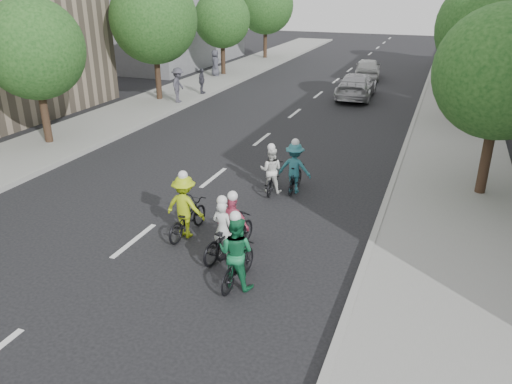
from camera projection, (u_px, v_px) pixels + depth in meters
The scene contains 25 objects.
ground at pixel (134, 241), 13.47m from camera, with size 120.00×120.00×0.00m, color black.
sidewalk_left at pixel (111, 121), 24.67m from camera, with size 4.00×80.00×0.15m, color gray.
curb_left at pixel (144, 124), 24.02m from camera, with size 0.18×80.00×0.18m, color #999993.
sidewalk_right at pixel (454, 159), 19.42m from camera, with size 4.00×80.00×0.15m, color gray.
curb_right at pixel (403, 153), 20.05m from camera, with size 0.18×80.00×0.18m, color #999993.
bldg_sw at pixel (156, 13), 41.24m from camera, with size 10.00×14.00×8.00m, color slate.
tree_l_2 at pixel (34, 49), 19.78m from camera, with size 4.00×4.00×5.97m.
tree_l_3 at pixel (154, 19), 27.30m from camera, with size 4.80×4.80×6.93m.
tree_l_4 at pixel (222, 19), 35.25m from camera, with size 4.00×4.00×5.97m.
tree_l_5 at pixel (265, 5), 42.78m from camera, with size 4.80×4.80×6.93m.
tree_r_0 at pixel (502, 73), 14.71m from camera, with size 4.00×4.00×5.97m.
tree_r_1 at pixel (491, 28), 22.23m from camera, with size 4.80×4.80×6.93m.
tree_r_2 at pixel (482, 26), 30.19m from camera, with size 4.00×4.00×5.97m.
tree_r_3 at pixel (479, 9), 37.71m from camera, with size 4.80×4.80×6.93m.
cyclist_0 at pixel (234, 230), 12.67m from camera, with size 0.98×1.78×1.73m.
cyclist_1 at pixel (224, 235), 12.57m from camera, with size 0.93×2.03×1.68m.
cyclist_2 at pixel (237, 257), 11.26m from camera, with size 0.88×1.71×1.89m.
cyclist_3 at pixel (272, 174), 16.43m from camera, with size 0.86×1.78×1.67m.
cyclist_4 at pixel (186, 212), 13.51m from camera, with size 1.17×1.88×1.91m.
cyclist_5 at pixel (295, 171), 16.34m from camera, with size 1.10×1.53×1.84m.
follow_car_lead at pixel (356, 86), 29.58m from camera, with size 2.05×5.04×1.46m, color #ADADB2.
follow_car_trail at pixel (368, 68), 35.48m from camera, with size 1.70×4.23×1.44m, color silver.
spectator_0 at pixel (178, 85), 27.79m from camera, with size 1.24×0.71×1.92m, color #46444F.
spectator_1 at pixel (202, 81), 30.04m from camera, with size 0.88×0.37×1.50m, color #474652.
spectator_2 at pixel (215, 63), 35.66m from camera, with size 0.89×0.58×1.82m, color #494955.
Camera 1 is at (7.32, -9.93, 6.48)m, focal length 35.00 mm.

